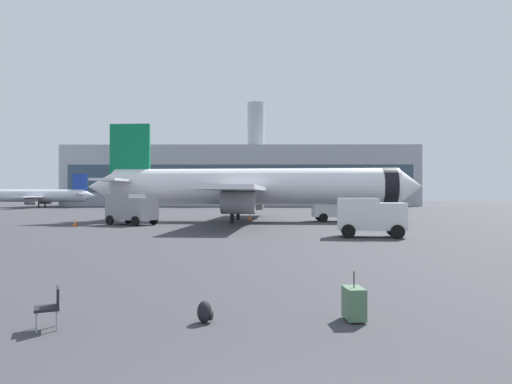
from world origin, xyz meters
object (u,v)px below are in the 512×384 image
(safety_cone_mid, at_px, (75,223))
(gate_chair, at_px, (51,305))
(safety_cone_near, at_px, (250,216))
(service_truck, at_px, (131,208))
(airplane_at_gate, at_px, (252,187))
(fuel_truck, at_px, (340,205))
(cargo_van, at_px, (370,215))
(traveller_backpack, at_px, (205,312))
(airplane_taxiing, at_px, (36,196))
(rolling_suitcase, at_px, (354,303))

(safety_cone_mid, bearing_deg, gate_chair, -68.87)
(safety_cone_mid, height_order, gate_chair, gate_chair)
(safety_cone_near, xyz_separation_m, gate_chair, (-3.25, -42.21, 0.11))
(safety_cone_mid, bearing_deg, service_truck, 22.42)
(gate_chair, bearing_deg, airplane_at_gate, 84.81)
(safety_cone_near, bearing_deg, service_truck, -140.68)
(fuel_truck, xyz_separation_m, cargo_van, (-1.22, -18.31, -0.32))
(service_truck, height_order, traveller_backpack, service_truck)
(airplane_at_gate, height_order, safety_cone_mid, airplane_at_gate)
(fuel_truck, relative_size, gate_chair, 7.10)
(airplane_taxiing, xyz_separation_m, service_truck, (37.02, -57.49, -0.99))
(airplane_at_gate, distance_m, gate_chair, 39.39)
(safety_cone_mid, relative_size, traveller_backpack, 1.26)
(cargo_van, xyz_separation_m, safety_cone_mid, (-23.88, 10.43, -1.15))
(service_truck, relative_size, safety_cone_mid, 8.65)
(airplane_at_gate, xyz_separation_m, traveller_backpack, (-0.38, -38.60, -3.42))
(cargo_van, distance_m, safety_cone_mid, 26.08)
(airplane_at_gate, bearing_deg, safety_cone_near, 95.44)
(airplane_at_gate, distance_m, service_truck, 12.76)
(cargo_van, distance_m, gate_chair, 24.07)
(rolling_suitcase, distance_m, traveller_backpack, 3.31)
(airplane_at_gate, bearing_deg, safety_cone_mid, -153.95)
(fuel_truck, xyz_separation_m, rolling_suitcase, (-6.48, -38.62, -1.38))
(service_truck, distance_m, fuel_truck, 21.45)
(fuel_truck, bearing_deg, rolling_suitcase, -99.53)
(airplane_taxiing, bearing_deg, gate_chair, -63.81)
(safety_cone_mid, bearing_deg, rolling_suitcase, -58.80)
(airplane_at_gate, height_order, gate_chair, airplane_at_gate)
(fuel_truck, bearing_deg, safety_cone_mid, -162.58)
(airplane_taxiing, height_order, safety_cone_near, airplane_taxiing)
(safety_cone_near, bearing_deg, airplane_at_gate, -84.56)
(safety_cone_mid, height_order, rolling_suitcase, rolling_suitcase)
(airplane_at_gate, distance_m, safety_cone_near, 4.52)
(airplane_taxiing, bearing_deg, cargo_van, -51.07)
(airplane_at_gate, relative_size, gate_chair, 41.58)
(airplane_taxiing, bearing_deg, service_truck, -57.22)
(fuel_truck, relative_size, safety_cone_mid, 10.07)
(gate_chair, bearing_deg, service_truck, 102.91)
(airplane_taxiing, xyz_separation_m, safety_cone_near, (47.90, -48.58, -2.21))
(service_truck, bearing_deg, airplane_at_gate, 27.46)
(safety_cone_mid, xyz_separation_m, traveller_backpack, (15.32, -30.93, -0.07))
(service_truck, distance_m, cargo_van, 22.94)
(service_truck, relative_size, gate_chair, 6.10)
(airplane_at_gate, height_order, fuel_truck, airplane_at_gate)
(safety_cone_near, bearing_deg, rolling_suitcase, -85.56)
(safety_cone_near, relative_size, rolling_suitcase, 0.72)
(airplane_taxiing, xyz_separation_m, gate_chair, (44.65, -90.78, -2.10))
(service_truck, distance_m, gate_chair, 34.17)
(cargo_van, height_order, traveller_backpack, cargo_van)
(safety_cone_near, xyz_separation_m, traveller_backpack, (-0.08, -41.71, -0.16))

